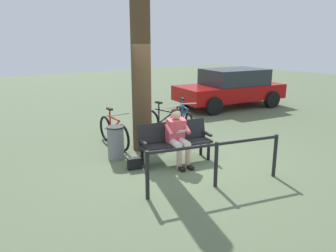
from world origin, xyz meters
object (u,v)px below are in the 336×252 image
bench (174,139)px  bicycle_red (163,123)px  litter_bin (116,143)px  bicycle_orange (142,126)px  bicycle_green (184,119)px  tree_trunk (141,62)px  person_reading (178,134)px  bicycle_black (114,132)px  handbag (135,163)px  parked_car (231,87)px

bench → bicycle_red: size_ratio=1.00×
litter_bin → bicycle_orange: (-1.23, -0.92, -0.02)m
bicycle_green → bicycle_orange: bearing=-65.9°
bicycle_green → bicycle_orange: 1.45m
tree_trunk → bicycle_green: tree_trunk is taller
tree_trunk → bicycle_red: tree_trunk is taller
bicycle_green → tree_trunk: bearing=-47.0°
litter_bin → bicycle_red: size_ratio=0.45×
person_reading → bicycle_red: (-0.95, -1.92, -0.31)m
bicycle_orange → bicycle_black: size_ratio=0.97×
bench → bicycle_red: 1.99m
tree_trunk → litter_bin: 1.93m
bench → person_reading: 0.23m
litter_bin → bicycle_green: bearing=-159.8°
bench → litter_bin: bearing=-30.2°
bicycle_green → bicycle_black: bearing=-66.3°
litter_bin → bench: bearing=138.9°
handbag → litter_bin: (0.04, -0.76, 0.26)m
handbag → litter_bin: litter_bin is taller
litter_bin → parked_car: bearing=-156.9°
handbag → litter_bin: 0.80m
parked_car → bench: bearing=41.1°
tree_trunk → bicycle_green: size_ratio=2.64×
person_reading → litter_bin: bearing=-36.2°
bicycle_black → person_reading: bearing=17.8°
person_reading → tree_trunk: bearing=-74.4°
person_reading → bicycle_red: 2.16m
bicycle_red → bicycle_orange: (0.67, -0.02, 0.00)m
bicycle_red → bicycle_orange: size_ratio=1.02×
bicycle_orange → parked_car: parked_car is taller
litter_bin → parked_car: 6.89m
person_reading → litter_bin: size_ratio=1.60×
bicycle_green → bicycle_red: bearing=-62.3°
person_reading → handbag: size_ratio=4.00×
parked_car → bicycle_black: bearing=24.3°
tree_trunk → bicycle_orange: bearing=-120.2°
bicycle_red → parked_car: bearing=102.3°
handbag → bicycle_black: bearing=-101.7°
tree_trunk → bicycle_green: bearing=-158.4°
handbag → bicycle_black: (-0.34, -1.65, 0.24)m
bench → bicycle_black: size_ratio=0.99×
handbag → litter_bin: bearing=-86.9°
bicycle_green → person_reading: bearing=-19.4°
person_reading → bicycle_orange: size_ratio=0.73×
person_reading → bicycle_orange: 1.98m
handbag → bicycle_black: size_ratio=0.18×
bicycle_black → parked_car: 6.22m
bicycle_green → bicycle_orange: (1.45, 0.07, 0.00)m
bicycle_green → bicycle_orange: same height
bicycle_black → litter_bin: bearing=-22.0°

